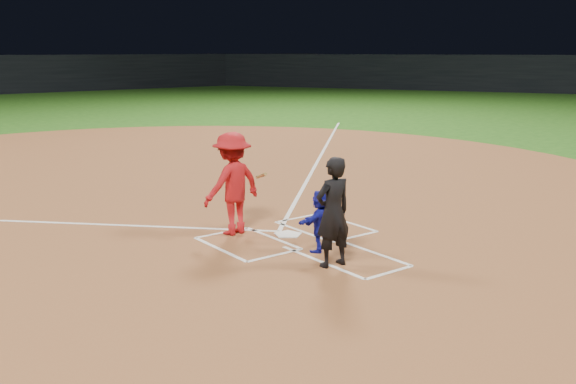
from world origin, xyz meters
TOP-DOWN VIEW (x-y plane):
  - ground at (0.00, 0.00)m, footprint 120.00×120.00m
  - home_plate_dirt at (0.00, 6.00)m, footprint 28.00×28.00m
  - stadium_wall_right at (42.00, 24.00)m, footprint 31.04×52.56m
  - home_plate at (0.00, 0.00)m, footprint 0.60×0.60m
  - catcher at (-0.15, -1.18)m, footprint 1.11×0.68m
  - umpire at (-0.53, -1.96)m, footprint 0.71×0.49m
  - chalk_markings at (0.00, 5.29)m, footprint 28.35×17.32m
  - batter_at_plate at (-0.81, 0.75)m, footprint 1.50×1.02m

SIDE VIEW (x-z plane):
  - ground at x=0.00m, z-range 0.00..0.00m
  - home_plate_dirt at x=0.00m, z-range 0.00..0.01m
  - chalk_markings at x=0.00m, z-range 0.01..0.02m
  - home_plate at x=0.00m, z-range 0.01..0.03m
  - catcher at x=-0.15m, z-range 0.01..1.16m
  - umpire at x=-0.53m, z-range 0.01..1.90m
  - batter_at_plate at x=-0.81m, z-range 0.01..2.06m
  - stadium_wall_right at x=42.00m, z-range 0.00..3.20m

